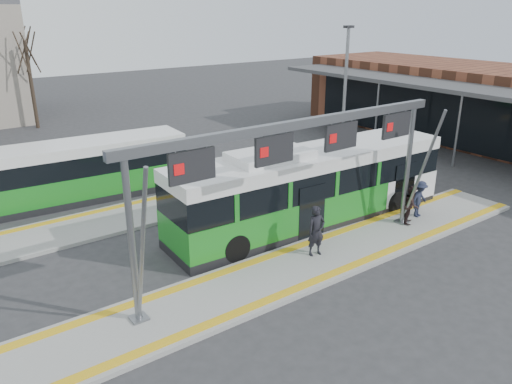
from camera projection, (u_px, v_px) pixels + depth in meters
ground at (310, 265)px, 18.12m from camera, size 120.00×120.00×0.00m
platform_main at (310, 263)px, 18.09m from camera, size 22.00×3.00×0.15m
platform_second at (120, 218)px, 21.94m from camera, size 20.00×3.00×0.15m
tactile_main at (310, 261)px, 18.06m from camera, size 22.00×2.65×0.02m
tactile_second at (111, 208)px, 22.79m from camera, size 20.00×0.35×0.02m
gantry at (302, 150)px, 16.63m from camera, size 13.00×1.68×5.20m
hero_bus at (311, 188)px, 21.08m from camera, size 12.98×3.34×3.54m
bg_bus_green at (67, 173)px, 23.63m from camera, size 11.42×3.16×2.82m
passenger_a at (316, 231)px, 18.23m from camera, size 0.77×0.57×1.91m
passenger_b at (411, 205)px, 21.00m from camera, size 1.00×0.94×1.64m
passenger_c at (420, 199)px, 21.67m from camera, size 1.14×0.78×1.62m
tree_left at (27, 53)px, 36.78m from camera, size 1.40×1.40×7.40m
tree_mid at (23, 47)px, 40.31m from camera, size 1.40×1.40×7.65m
lamp_east at (344, 104)px, 24.90m from camera, size 0.50×0.25×7.98m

